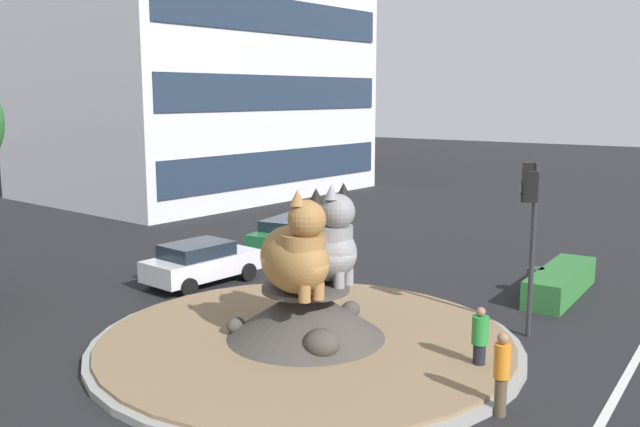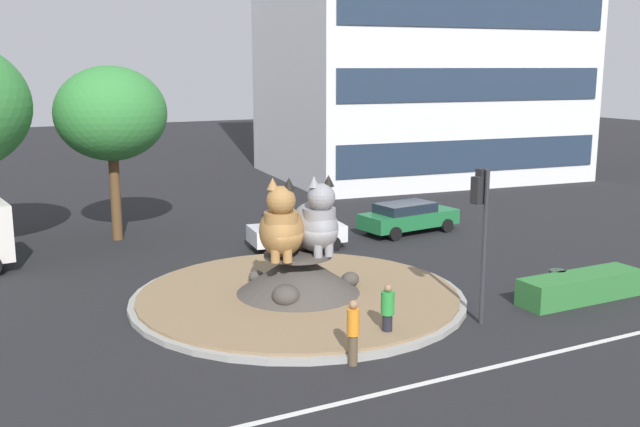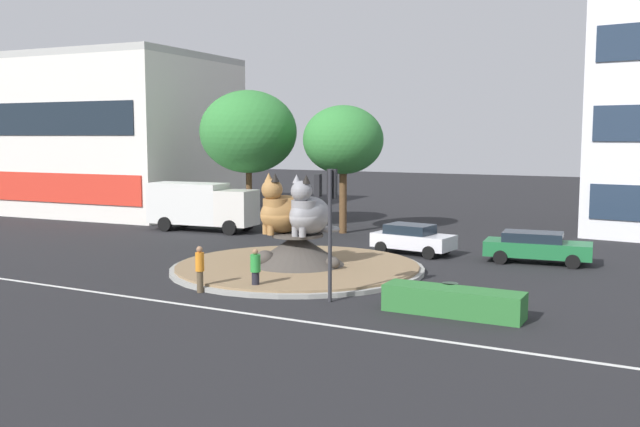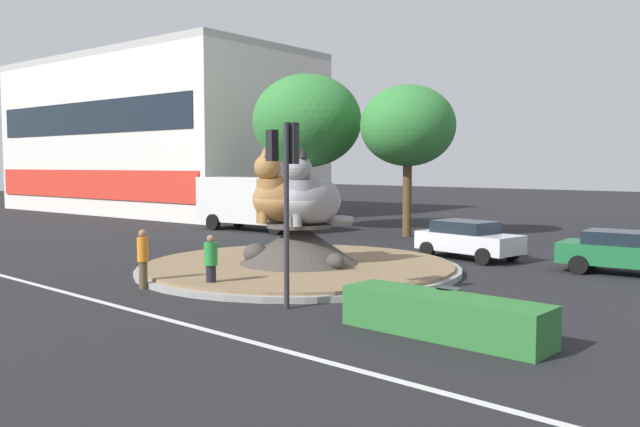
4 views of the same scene
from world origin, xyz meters
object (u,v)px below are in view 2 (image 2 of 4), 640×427
(litter_bin, at_px, (557,283))
(pedestrian_orange_shirt, at_px, (353,331))
(sedan_on_far_lane, at_px, (408,217))
(broadleaf_tree_behind_island, at_px, (111,114))
(cat_statue_tabby, at_px, (282,227))
(cat_statue_grey, at_px, (316,223))
(pedestrian_green_shirt, at_px, (388,311))
(traffic_light_mast, at_px, (481,212))
(hatchback_near_shophouse, at_px, (296,231))

(litter_bin, bearing_deg, pedestrian_orange_shirt, -167.85)
(sedan_on_far_lane, bearing_deg, broadleaf_tree_behind_island, 152.08)
(cat_statue_tabby, relative_size, broadleaf_tree_behind_island, 0.35)
(cat_statue_tabby, height_order, litter_bin, cat_statue_tabby)
(cat_statue_grey, height_order, litter_bin, cat_statue_grey)
(sedan_on_far_lane, xyz_separation_m, litter_bin, (-0.89, -10.38, -0.33))
(pedestrian_orange_shirt, distance_m, litter_bin, 9.37)
(cat_statue_grey, distance_m, litter_bin, 8.51)
(sedan_on_far_lane, height_order, litter_bin, sedan_on_far_lane)
(cat_statue_tabby, xyz_separation_m, pedestrian_orange_shirt, (-0.41, -5.36, -1.66))
(cat_statue_tabby, relative_size, litter_bin, 3.03)
(cat_statue_grey, xyz_separation_m, litter_bin, (7.46, -3.48, -2.15))
(pedestrian_orange_shirt, relative_size, litter_bin, 1.97)
(pedestrian_orange_shirt, bearing_deg, litter_bin, -13.41)
(cat_statue_tabby, distance_m, pedestrian_green_shirt, 4.79)
(cat_statue_tabby, height_order, traffic_light_mast, traffic_light_mast)
(broadleaf_tree_behind_island, distance_m, sedan_on_far_lane, 14.24)
(cat_statue_grey, relative_size, broadleaf_tree_behind_island, 0.34)
(broadleaf_tree_behind_island, bearing_deg, pedestrian_orange_shirt, -82.03)
(traffic_light_mast, relative_size, broadleaf_tree_behind_island, 0.61)
(sedan_on_far_lane, bearing_deg, pedestrian_orange_shirt, -135.56)
(cat_statue_grey, xyz_separation_m, broadleaf_tree_behind_island, (-4.11, 11.80, 3.05))
(pedestrian_orange_shirt, relative_size, hatchback_near_shophouse, 0.42)
(traffic_light_mast, distance_m, pedestrian_green_shirt, 4.12)
(cat_statue_grey, xyz_separation_m, traffic_light_mast, (3.26, -4.42, 0.88))
(cat_statue_grey, bearing_deg, pedestrian_orange_shirt, -10.76)
(cat_statue_tabby, xyz_separation_m, broadleaf_tree_behind_island, (-2.82, 11.89, 3.03))
(traffic_light_mast, bearing_deg, cat_statue_tabby, 38.70)
(cat_statue_tabby, relative_size, pedestrian_green_shirt, 1.65)
(cat_statue_tabby, relative_size, sedan_on_far_lane, 0.55)
(broadleaf_tree_behind_island, xyz_separation_m, pedestrian_orange_shirt, (2.41, -17.25, -4.70))
(traffic_light_mast, height_order, broadleaf_tree_behind_island, broadleaf_tree_behind_island)
(cat_statue_tabby, distance_m, traffic_light_mast, 6.34)
(hatchback_near_shophouse, height_order, litter_bin, hatchback_near_shophouse)
(broadleaf_tree_behind_island, height_order, pedestrian_green_shirt, broadleaf_tree_behind_island)
(pedestrian_orange_shirt, xyz_separation_m, pedestrian_green_shirt, (1.77, 1.12, -0.09))
(pedestrian_orange_shirt, distance_m, sedan_on_far_lane, 15.92)
(traffic_light_mast, relative_size, pedestrian_orange_shirt, 2.67)
(hatchback_near_shophouse, bearing_deg, litter_bin, -55.72)
(cat_statue_tabby, height_order, cat_statue_grey, cat_statue_tabby)
(pedestrian_green_shirt, bearing_deg, sedan_on_far_lane, -21.34)
(pedestrian_green_shirt, xyz_separation_m, hatchback_near_shophouse, (2.27, 10.89, -0.07))
(hatchback_near_shophouse, bearing_deg, sedan_on_far_lane, 10.60)
(hatchback_near_shophouse, bearing_deg, pedestrian_orange_shirt, -101.31)
(cat_statue_grey, bearing_deg, traffic_light_mast, 42.89)
(cat_statue_grey, height_order, traffic_light_mast, traffic_light_mast)
(traffic_light_mast, bearing_deg, sedan_on_far_lane, -31.88)
(pedestrian_green_shirt, relative_size, hatchback_near_shophouse, 0.39)
(cat_statue_tabby, bearing_deg, hatchback_near_shophouse, 176.58)
(broadleaf_tree_behind_island, bearing_deg, sedan_on_far_lane, -21.46)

